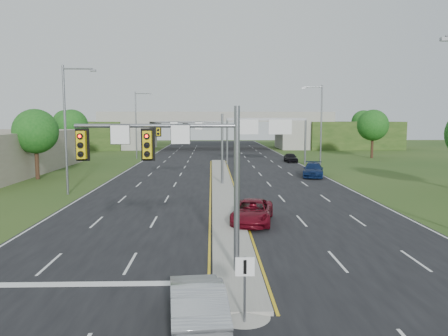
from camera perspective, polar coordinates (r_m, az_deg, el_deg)
The scene contains 24 objects.
ground at distance 18.81m, azimuth 1.64°, elevation -13.70°, with size 240.00×240.00×0.00m, color #244117.
road at distance 53.05m, azimuth -0.50°, elevation -0.63°, with size 24.00×160.00×0.02m, color black.
median at distance 41.15m, azimuth -0.17°, elevation -2.53°, with size 2.00×54.00×0.16m, color gray.
median_nose at distance 15.08m, azimuth 2.55°, elevation -18.55°, with size 2.00×2.00×0.16m, color gray.
lane_markings at distance 47.00m, azimuth -1.09°, elevation -1.51°, with size 23.72×160.00×0.01m.
signal_mast_near at distance 17.70m, azimuth -5.63°, elevation 0.73°, with size 6.62×0.60×7.00m.
signal_mast_far at distance 42.63m, azimuth -3.29°, elevation 4.02°, with size 6.62×0.60×7.00m.
keep_right_sign at distance 14.05m, azimuth 2.74°, elevation -14.20°, with size 0.60×0.13×2.20m.
sign_gantry at distance 63.05m, azimuth 5.43°, elevation 5.21°, with size 11.58×0.44×6.67m.
overpass at distance 97.69m, azimuth -1.02°, elevation 4.64°, with size 80.00×14.00×8.10m.
lightpole_l_mid at distance 39.60m, azimuth -19.77°, elevation 5.47°, with size 2.85×0.25×11.00m.
lightpole_l_far at distance 73.68m, azimuth -11.27°, elevation 5.95°, with size 2.85×0.25×11.00m.
lightpole_r_far at distance 59.40m, azimuth 12.40°, elevation 5.86°, with size 2.85×0.25×11.00m.
tree_l_near at distance 51.30m, azimuth -23.40°, elevation 4.40°, with size 4.80×4.80×7.60m.
tree_l_mid at distance 76.20m, azimuth -19.25°, elevation 5.28°, with size 5.20×5.20×8.12m.
tree_r_mid at distance 77.51m, azimuth 18.87°, elevation 5.31°, with size 5.20×5.20×8.12m.
tree_back_a at distance 117.61m, azimuth -20.04°, elevation 5.66°, with size 6.00×6.00×8.85m.
tree_back_b at distance 113.99m, azimuth -13.31°, elevation 5.70°, with size 5.60×5.60×8.32m.
tree_back_c at distance 114.42m, azimuth 11.07°, elevation 5.75°, with size 5.60×5.60×8.32m.
tree_back_d at distance 118.27m, azimuth 17.74°, elevation 5.74°, with size 6.00×6.00×8.85m.
car_silver at distance 14.18m, azimuth -3.58°, elevation -17.19°, with size 1.63×4.67×1.54m, color #A2A6A9.
car_far_a at distance 27.39m, azimuth 3.72°, elevation -5.71°, with size 2.37×5.14×1.43m, color #5E0916.
car_far_b at distance 50.25m, azimuth 11.58°, elevation -0.24°, with size 2.19×5.40×1.57m, color #0B1C46.
car_far_c at distance 67.13m, azimuth 8.71°, elevation 1.36°, with size 1.62×4.04×1.38m, color black.
Camera 1 is at (-1.02, -17.65, 6.45)m, focal length 35.00 mm.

